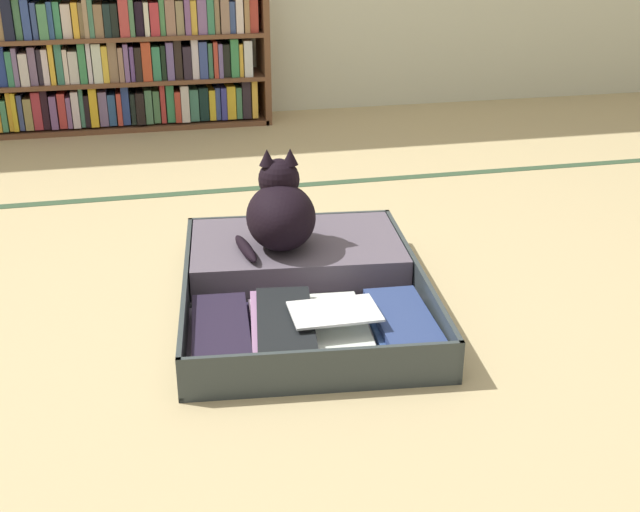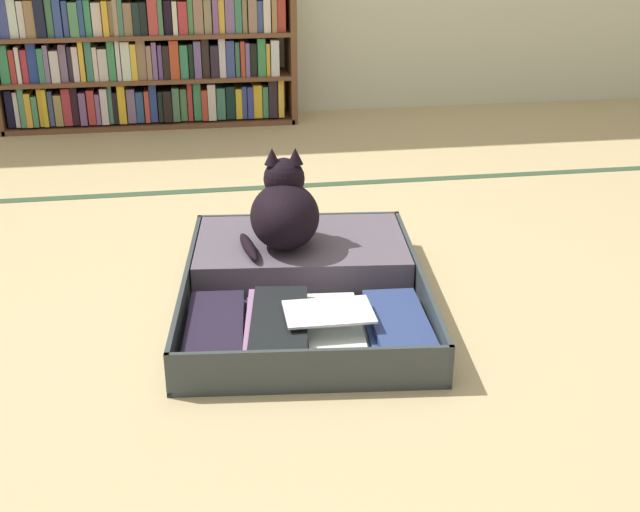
% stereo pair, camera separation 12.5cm
% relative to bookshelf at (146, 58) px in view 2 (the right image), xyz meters
% --- Properties ---
extents(ground_plane, '(10.00, 10.00, 0.00)m').
position_rel_bookshelf_xyz_m(ground_plane, '(0.39, -2.24, -0.33)').
color(ground_plane, tan).
extents(tatami_border, '(4.80, 0.05, 0.00)m').
position_rel_bookshelf_xyz_m(tatami_border, '(0.39, -1.10, -0.33)').
color(tatami_border, '#344E33').
rests_on(tatami_border, ground_plane).
extents(bookshelf, '(1.44, 0.28, 0.67)m').
position_rel_bookshelf_xyz_m(bookshelf, '(0.00, 0.00, 0.00)').
color(bookshelf, brown).
rests_on(bookshelf, ground_plane).
extents(open_suitcase, '(0.73, 0.93, 0.11)m').
position_rel_bookshelf_xyz_m(open_suitcase, '(0.47, -2.07, -0.28)').
color(open_suitcase, '#333C3E').
rests_on(open_suitcase, ground_plane).
extents(black_cat, '(0.25, 0.28, 0.27)m').
position_rel_bookshelf_xyz_m(black_cat, '(0.44, -1.94, -0.12)').
color(black_cat, black).
rests_on(black_cat, open_suitcase).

